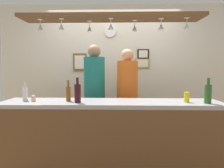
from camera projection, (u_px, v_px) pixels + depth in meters
name	position (u px, v px, depth m)	size (l,w,h in m)	color
ground_plane	(112.00, 164.00, 2.88)	(8.00, 8.00, 0.00)	olive
back_wall	(113.00, 73.00, 3.86)	(4.40, 0.06, 2.60)	silver
bar_counter	(111.00, 130.00, 2.32)	(2.70, 0.55, 0.99)	#99999E
overhead_glass_rack	(111.00, 18.00, 2.41)	(2.20, 0.36, 0.04)	brown
hanging_wineglass_far_left	(40.00, 27.00, 2.41)	(0.07, 0.07, 0.13)	silver
hanging_wineglass_left	(61.00, 26.00, 2.38)	(0.07, 0.07, 0.13)	silver
hanging_wineglass_center_left	(90.00, 28.00, 2.49)	(0.07, 0.07, 0.13)	silver
hanging_wineglass_center	(111.00, 26.00, 2.36)	(0.07, 0.07, 0.13)	silver
hanging_wineglass_center_right	(135.00, 28.00, 2.45)	(0.07, 0.07, 0.13)	silver
hanging_wineglass_right	(161.00, 26.00, 2.37)	(0.07, 0.07, 0.13)	silver
hanging_wineglass_far_right	(187.00, 25.00, 2.32)	(0.07, 0.07, 0.13)	silver
person_left_teal_shirt	(94.00, 88.00, 3.22)	(0.34, 0.34, 1.77)	#2D334C
person_middle_orange_shirt	(127.00, 91.00, 3.21)	(0.34, 0.34, 1.70)	#2D334C
bottle_champagne_green	(208.00, 93.00, 2.30)	(0.08, 0.08, 0.30)	#2D5623
bottle_beer_amber_tall	(68.00, 93.00, 2.46)	(0.06, 0.06, 0.26)	brown
bottle_soda_clear	(25.00, 93.00, 2.49)	(0.06, 0.06, 0.23)	silver
bottle_wine_dark_red	(78.00, 93.00, 2.34)	(0.08, 0.08, 0.30)	#380F19
drink_can	(187.00, 97.00, 2.38)	(0.07, 0.07, 0.12)	yellow
cupcake	(33.00, 98.00, 2.44)	(0.06, 0.06, 0.08)	beige
picture_frame_caricature	(80.00, 62.00, 3.82)	(0.26, 0.02, 0.34)	brown
picture_frame_lower_pair	(142.00, 63.00, 3.79)	(0.30, 0.02, 0.18)	#B29338
picture_frame_upper_small	(143.00, 54.00, 3.77)	(0.22, 0.02, 0.18)	black
wall_clock	(110.00, 31.00, 3.75)	(0.22, 0.22, 0.03)	white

